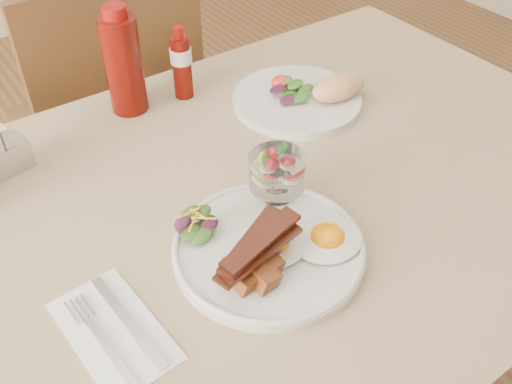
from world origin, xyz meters
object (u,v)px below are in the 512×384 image
at_px(second_plate, 307,96).
at_px(fruit_cup, 277,171).
at_px(table, 261,229).
at_px(main_plate, 269,250).
at_px(hot_sauce_bottle, 182,64).
at_px(chair_far, 114,121).
at_px(ketchup_bottle, 123,63).

bearing_deg(second_plate, fruit_cup, -138.09).
height_order(table, main_plate, main_plate).
relative_size(second_plate, hot_sauce_bottle, 1.75).
relative_size(chair_far, hot_sauce_bottle, 6.26).
bearing_deg(ketchup_bottle, table, -79.40).
distance_m(chair_far, fruit_cup, 0.76).
height_order(table, hot_sauce_bottle, hot_sauce_bottle).
relative_size(chair_far, ketchup_bottle, 4.45).
xyz_separation_m(table, chair_far, (0.00, 0.66, -0.14)).
distance_m(table, second_plate, 0.30).
xyz_separation_m(main_plate, hot_sauce_bottle, (0.12, 0.45, 0.06)).
bearing_deg(chair_far, second_plate, -65.40).
height_order(second_plate, hot_sauce_bottle, hot_sauce_bottle).
xyz_separation_m(ketchup_bottle, hot_sauce_bottle, (0.11, -0.02, -0.03)).
bearing_deg(main_plate, ketchup_bottle, 89.07).
relative_size(chair_far, second_plate, 3.57).
bearing_deg(main_plate, table, 58.39).
bearing_deg(fruit_cup, second_plate, 41.91).
height_order(fruit_cup, second_plate, fruit_cup).
relative_size(table, fruit_cup, 14.71).
distance_m(main_plate, fruit_cup, 0.12).
bearing_deg(main_plate, chair_far, 84.65).
height_order(chair_far, main_plate, chair_far).
height_order(fruit_cup, hot_sauce_bottle, hot_sauce_bottle).
xyz_separation_m(main_plate, second_plate, (0.30, 0.28, 0.01)).
distance_m(table, fruit_cup, 0.16).
bearing_deg(ketchup_bottle, main_plate, -90.93).
relative_size(main_plate, second_plate, 1.08).
bearing_deg(hot_sauce_bottle, main_plate, -104.68).
bearing_deg(table, second_plate, 35.89).
bearing_deg(table, hot_sauce_bottle, 82.33).
relative_size(chair_far, main_plate, 3.32).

